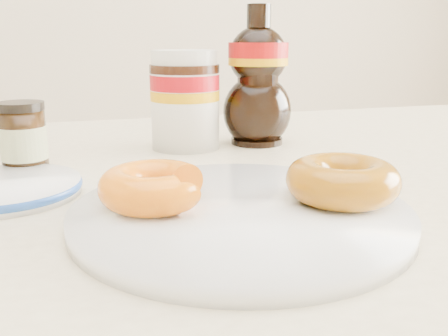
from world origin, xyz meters
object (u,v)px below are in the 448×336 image
object	(u,v)px
nutella_jar	(185,96)
blue_rim_saucer	(6,188)
donut_whole	(342,180)
plate	(240,213)
dark_jar	(23,140)
syrup_bottle	(258,76)
donut_bitten	(153,187)
dining_table	(222,246)

from	to	relation	value
nutella_jar	blue_rim_saucer	size ratio (longest dim) A/B	0.92
donut_whole	plate	bearing A→B (deg)	174.32
dark_jar	blue_rim_saucer	xyz separation A→B (m)	(-0.01, -0.08, -0.03)
plate	syrup_bottle	bearing A→B (deg)	67.60
donut_whole	donut_bitten	bearing A→B (deg)	168.78
donut_bitten	nutella_jar	size ratio (longest dim) A/B	0.69
donut_whole	blue_rim_saucer	distance (m)	0.33
donut_whole	dark_jar	xyz separation A→B (m)	(-0.28, 0.22, 0.01)
dark_jar	plate	bearing A→B (deg)	-48.38
donut_whole	syrup_bottle	bearing A→B (deg)	83.89
donut_bitten	donut_whole	bearing A→B (deg)	-26.26
dining_table	plate	bearing A→B (deg)	-99.32
nutella_jar	donut_bitten	bearing A→B (deg)	-107.37
nutella_jar	donut_whole	bearing A→B (deg)	-76.65
donut_whole	blue_rim_saucer	xyz separation A→B (m)	(-0.29, 0.14, -0.02)
syrup_bottle	dark_jar	world-z (taller)	syrup_bottle
syrup_bottle	dark_jar	distance (m)	0.33
syrup_bottle	nutella_jar	bearing A→B (deg)	179.56
dining_table	plate	distance (m)	0.16
plate	syrup_bottle	distance (m)	0.34
blue_rim_saucer	syrup_bottle	bearing A→B (deg)	27.18
nutella_jar	dark_jar	world-z (taller)	nutella_jar
syrup_bottle	blue_rim_saucer	distance (m)	0.38
donut_whole	blue_rim_saucer	size ratio (longest dim) A/B	0.67
donut_whole	nutella_jar	world-z (taller)	nutella_jar
syrup_bottle	donut_bitten	bearing A→B (deg)	-124.93
plate	donut_whole	size ratio (longest dim) A/B	2.90
nutella_jar	syrup_bottle	xyz separation A→B (m)	(0.11, -0.00, 0.03)
dark_jar	blue_rim_saucer	world-z (taller)	dark_jar
donut_bitten	donut_whole	size ratio (longest dim) A/B	0.94
dining_table	donut_whole	bearing A→B (deg)	-64.41
dining_table	blue_rim_saucer	distance (m)	0.24
dining_table	dark_jar	xyz separation A→B (m)	(-0.21, 0.08, 0.12)
dining_table	blue_rim_saucer	xyz separation A→B (m)	(-0.22, -0.00, 0.09)
dining_table	syrup_bottle	xyz separation A→B (m)	(0.10, 0.17, 0.18)
nutella_jar	plate	bearing A→B (deg)	-93.25
plate	nutella_jar	bearing A→B (deg)	86.75
donut_bitten	nutella_jar	distance (m)	0.30
donut_bitten	plate	bearing A→B (deg)	-33.13
plate	nutella_jar	distance (m)	0.31
dining_table	donut_whole	world-z (taller)	donut_whole
syrup_bottle	dining_table	bearing A→B (deg)	-121.51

